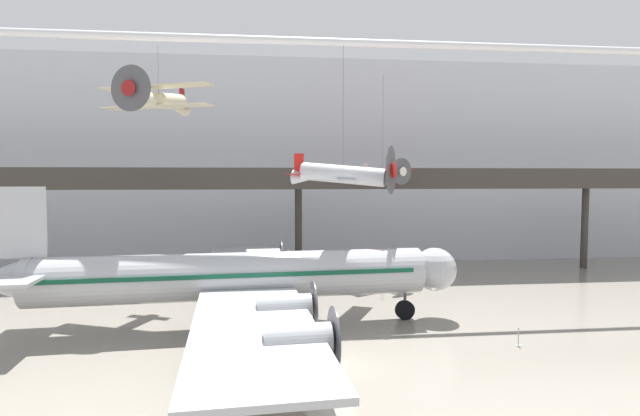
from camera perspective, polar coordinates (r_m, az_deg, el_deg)
The scene contains 9 objects.
ground_plane at distance 26.91m, azimuth 1.16°, elevation -17.38°, with size 260.00×260.00×0.00m, color gray.
hangar_back_wall at distance 56.57m, azimuth -3.03°, elevation 5.27°, with size 140.00×3.00×22.66m.
mezzanine_walkway at distance 48.02m, azimuth -2.42°, elevation 2.58°, with size 110.00×3.20×10.49m.
ceiling_truss_beam at distance 38.33m, azimuth -1.27°, elevation 18.50°, with size 120.00×0.60×0.60m.
airliner_silver_main at distance 32.25m, azimuth -9.99°, elevation -7.82°, with size 30.51×34.55×9.06m.
suspended_plane_cream_biplane at distance 39.28m, azimuth -17.96°, elevation 11.65°, with size 8.64×7.47×5.17m.
suspended_plane_red_highwing at distance 46.75m, azimuth 7.17°, elevation 3.91°, with size 6.41×5.74×10.09m.
suspended_plane_silver_racer at distance 36.19m, azimuth 2.63°, elevation 3.82°, with size 8.11×9.19×10.60m.
stanchion_barrier at distance 31.47m, azimuth 21.72°, elevation -13.87°, with size 0.36×0.36×1.08m.
Camera 1 is at (-3.31, -24.92, 9.60)m, focal length 28.00 mm.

